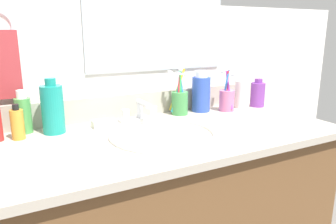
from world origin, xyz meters
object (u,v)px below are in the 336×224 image
at_px(bottle_toner_green, 23,114).
at_px(cup_green, 180,101).
at_px(hand_towel, 2,65).
at_px(faucet, 140,113).
at_px(soap_bar, 102,124).
at_px(bottle_cream_purple, 258,94).
at_px(bottle_mouthwash_teal, 53,109).
at_px(bottle_lotion_white, 242,93).
at_px(bottle_shampoo_blue, 201,93).
at_px(bottle_oil_amber, 17,124).
at_px(cup_pink, 227,99).

distance_m(bottle_toner_green, cup_green, 0.57).
relative_size(hand_towel, faucet, 1.38).
relative_size(hand_towel, soap_bar, 3.44).
distance_m(bottle_cream_purple, bottle_toner_green, 0.95).
bearing_deg(hand_towel, cup_green, -7.89).
distance_m(bottle_mouthwash_teal, bottle_cream_purple, 0.86).
bearing_deg(hand_towel, faucet, -12.93).
bearing_deg(bottle_cream_purple, bottle_lotion_white, 168.30).
bearing_deg(bottle_lotion_white, hand_towel, 173.19).
xyz_separation_m(bottle_shampoo_blue, bottle_cream_purple, (0.27, -0.04, -0.02)).
bearing_deg(bottle_shampoo_blue, faucet, -175.93).
bearing_deg(bottle_toner_green, bottle_shampoo_blue, -2.05).
xyz_separation_m(faucet, bottle_lotion_white, (0.48, -0.01, 0.04)).
distance_m(bottle_cream_purple, soap_bar, 0.71).
height_order(hand_towel, bottle_shampoo_blue, hand_towel).
bearing_deg(bottle_mouthwash_teal, bottle_oil_amber, -172.34).
xyz_separation_m(bottle_shampoo_blue, bottle_mouthwash_teal, (-0.59, -0.02, 0.00)).
xyz_separation_m(bottle_oil_amber, cup_pink, (0.80, -0.01, 0.00)).
xyz_separation_m(bottle_oil_amber, bottle_toner_green, (0.02, 0.06, 0.01)).
relative_size(bottle_lotion_white, cup_green, 0.76).
distance_m(bottle_shampoo_blue, cup_pink, 0.11).
bearing_deg(cup_green, hand_towel, 172.11).
bearing_deg(bottle_shampoo_blue, bottle_toner_green, 177.95).
xyz_separation_m(hand_towel, bottle_shampoo_blue, (0.72, -0.08, -0.14)).
relative_size(bottle_mouthwash_teal, bottle_toner_green, 1.27).
height_order(bottle_shampoo_blue, bottle_toner_green, bottle_shampoo_blue).
xyz_separation_m(cup_green, cup_pink, (0.21, -0.04, -0.01)).
distance_m(bottle_oil_amber, cup_green, 0.60).
relative_size(bottle_mouthwash_teal, bottle_cream_purple, 1.46).
distance_m(faucet, bottle_mouthwash_teal, 0.31).
bearing_deg(bottle_lotion_white, bottle_oil_amber, -179.47).
relative_size(faucet, bottle_mouthwash_teal, 0.88).
height_order(bottle_shampoo_blue, bottle_mouthwash_teal, bottle_mouthwash_teal).
distance_m(hand_towel, cup_green, 0.64).
relative_size(bottle_cream_purple, bottle_toner_green, 0.87).
bearing_deg(bottle_mouthwash_teal, cup_pink, -1.82).
bearing_deg(bottle_mouthwash_teal, cup_green, 2.06).
distance_m(faucet, soap_bar, 0.15).
height_order(bottle_cream_purple, soap_bar, bottle_cream_purple).
distance_m(cup_pink, soap_bar, 0.54).
xyz_separation_m(cup_pink, soap_bar, (-0.53, 0.01, -0.04)).
height_order(bottle_lotion_white, cup_pink, cup_pink).
xyz_separation_m(bottle_oil_amber, soap_bar, (0.27, 0.01, -0.04)).
height_order(bottle_shampoo_blue, soap_bar, bottle_shampoo_blue).
xyz_separation_m(hand_towel, soap_bar, (0.29, -0.11, -0.21)).
relative_size(faucet, soap_bar, 2.50).
relative_size(bottle_shampoo_blue, soap_bar, 2.64).
distance_m(bottle_oil_amber, soap_bar, 0.27).
bearing_deg(cup_green, bottle_toner_green, 177.11).
bearing_deg(bottle_oil_amber, bottle_shampoo_blue, 3.01).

